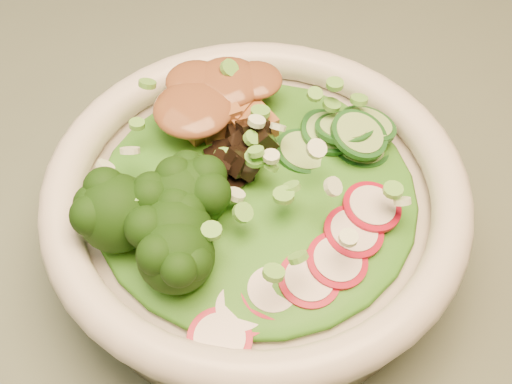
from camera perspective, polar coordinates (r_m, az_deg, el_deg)
salad_bowl at (r=0.46m, az=-0.00°, el=-1.51°), size 0.27×0.27×0.07m
lettuce_bed at (r=0.44m, az=0.00°, el=0.08°), size 0.20×0.20×0.02m
broccoli_florets at (r=0.41m, az=-7.36°, el=-2.09°), size 0.09×0.08×0.04m
radish_slices at (r=0.41m, az=4.88°, el=-5.80°), size 0.11×0.06×0.02m
cucumber_slices at (r=0.46m, az=7.19°, el=3.99°), size 0.08×0.08×0.04m
mushroom_heap at (r=0.44m, az=-0.77°, el=2.28°), size 0.08×0.08×0.04m
tofu_cubes at (r=0.47m, az=-3.55°, el=6.30°), size 0.10×0.07×0.04m
peanut_sauce at (r=0.46m, az=-3.63°, el=7.41°), size 0.07×0.06×0.02m
scallion_garnish at (r=0.42m, az=0.00°, el=2.05°), size 0.19×0.19×0.02m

